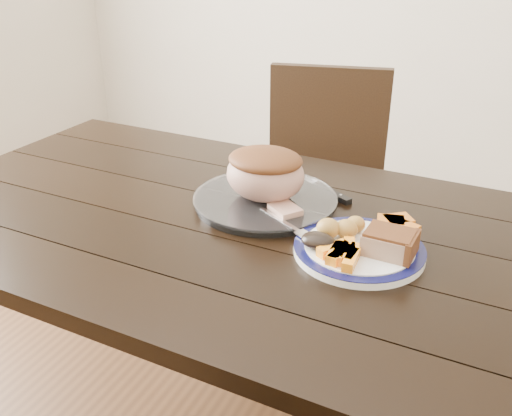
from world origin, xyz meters
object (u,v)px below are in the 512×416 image
at_px(dining_table, 229,252).
at_px(roast_joint, 265,175).
at_px(serving_platter, 265,202).
at_px(dinner_plate, 359,250).
at_px(pork_slice, 389,243).
at_px(fork, 290,227).
at_px(chair_far, 322,188).
at_px(carving_knife, 321,189).

xyz_separation_m(dining_table, roast_joint, (0.05, 0.10, 0.17)).
relative_size(serving_platter, roast_joint, 1.78).
bearing_deg(dinner_plate, roast_joint, 154.32).
xyz_separation_m(dinner_plate, serving_platter, (-0.27, 0.13, 0.00)).
bearing_deg(pork_slice, serving_platter, 157.76).
height_order(dinner_plate, fork, fork).
bearing_deg(chair_far, dinner_plate, 100.66).
relative_size(dining_table, roast_joint, 8.56).
distance_m(fork, carving_knife, 0.25).
xyz_separation_m(dinner_plate, pork_slice, (0.06, -0.00, 0.03)).
xyz_separation_m(chair_far, roast_joint, (0.06, -0.64, 0.30)).
relative_size(chair_far, carving_knife, 3.19).
relative_size(chair_far, dinner_plate, 3.45).
relative_size(dining_table, chair_far, 1.75).
distance_m(dinner_plate, roast_joint, 0.31).
relative_size(dinner_plate, serving_platter, 0.80).
bearing_deg(carving_knife, roast_joint, -98.01).
height_order(dining_table, chair_far, chair_far).
bearing_deg(chair_far, roast_joint, 82.79).
xyz_separation_m(dining_table, serving_platter, (0.05, 0.10, 0.10)).
height_order(pork_slice, fork, pork_slice).
bearing_deg(roast_joint, pork_slice, -22.24).
relative_size(serving_platter, carving_knife, 1.16).
relative_size(dining_table, pork_slice, 16.80).
distance_m(dining_table, roast_joint, 0.20).
height_order(chair_far, fork, chair_far).
bearing_deg(chair_far, fork, 90.12).
distance_m(dinner_plate, carving_knife, 0.31).
relative_size(chair_far, serving_platter, 2.75).
xyz_separation_m(pork_slice, carving_knife, (-0.23, 0.27, -0.04)).
bearing_deg(carving_knife, chair_far, 136.24).
xyz_separation_m(chair_far, serving_platter, (0.06, -0.64, 0.23)).
relative_size(dining_table, carving_knife, 5.59).
height_order(pork_slice, carving_knife, pork_slice).
distance_m(fork, roast_joint, 0.17).
bearing_deg(fork, carving_knife, 121.98).
bearing_deg(roast_joint, dinner_plate, -25.68).
distance_m(pork_slice, fork, 0.22).
height_order(dining_table, roast_joint, roast_joint).
xyz_separation_m(dinner_plate, carving_knife, (-0.17, 0.26, -0.00)).
xyz_separation_m(pork_slice, fork, (-0.22, 0.02, -0.02)).
bearing_deg(pork_slice, fork, 174.55).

